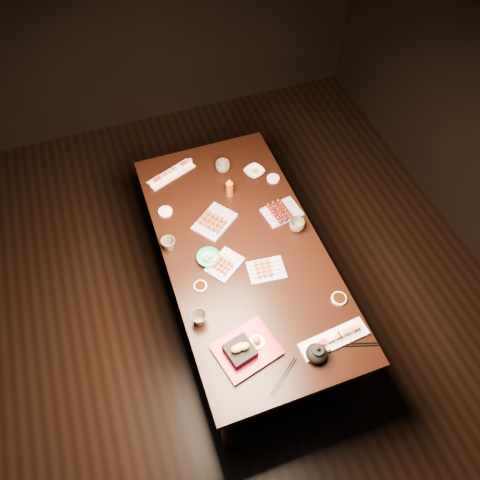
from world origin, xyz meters
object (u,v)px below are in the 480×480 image
(teacup_mid_right, at_px, (297,225))
(condiment_bottle, at_px, (230,187))
(dining_table, at_px, (243,281))
(tempura_tray, at_px, (247,346))
(yakitori_plate_left, at_px, (214,219))
(teacup_far_left, at_px, (169,244))
(edamame_bowl_green, at_px, (209,258))
(teacup_near_left, at_px, (199,318))
(sushi_platter_far, at_px, (171,173))
(yakitori_plate_center, at_px, (225,263))
(edamame_bowl_cream, at_px, (254,172))
(yakitori_plate_right, at_px, (266,268))
(teapot, at_px, (317,352))
(sushi_platter_near, at_px, (334,338))
(teacup_far_right, at_px, (223,167))

(teacup_mid_right, height_order, condiment_bottle, condiment_bottle)
(dining_table, distance_m, tempura_tray, 0.76)
(yakitori_plate_left, distance_m, teacup_far_left, 0.32)
(edamame_bowl_green, distance_m, teacup_near_left, 0.39)
(dining_table, bearing_deg, teacup_mid_right, 1.26)
(dining_table, bearing_deg, sushi_platter_far, 105.83)
(yakitori_plate_center, height_order, yakitori_plate_left, yakitori_plate_left)
(sushi_platter_far, height_order, yakitori_plate_left, yakitori_plate_left)
(yakitori_plate_left, bearing_deg, teacup_mid_right, -61.98)
(tempura_tray, bearing_deg, teacup_mid_right, 34.85)
(edamame_bowl_cream, relative_size, tempura_tray, 0.40)
(yakitori_plate_right, relative_size, teapot, 1.62)
(tempura_tray, height_order, teacup_mid_right, tempura_tray)
(edamame_bowl_green, distance_m, teacup_mid_right, 0.56)
(teacup_mid_right, relative_size, teapot, 0.73)
(tempura_tray, height_order, teapot, tempura_tray)
(teacup_near_left, bearing_deg, sushi_platter_far, 83.16)
(yakitori_plate_left, height_order, teapot, teapot)
(dining_table, bearing_deg, edamame_bowl_green, 179.78)
(sushi_platter_near, distance_m, teacup_near_left, 0.70)
(teacup_mid_right, relative_size, condiment_bottle, 0.65)
(teapot, bearing_deg, tempura_tray, 168.29)
(yakitori_plate_right, xyz_separation_m, teacup_near_left, (-0.44, -0.17, 0.01))
(yakitori_plate_right, bearing_deg, teapot, -78.54)
(edamame_bowl_cream, xyz_separation_m, teacup_far_left, (-0.68, -0.39, 0.02))
(yakitori_plate_left, height_order, teacup_far_left, teacup_far_left)
(condiment_bottle, bearing_deg, edamame_bowl_cream, 30.04)
(sushi_platter_near, relative_size, teacup_near_left, 4.24)
(teacup_mid_right, distance_m, teacup_far_left, 0.76)
(edamame_bowl_green, bearing_deg, edamame_bowl_cream, 48.61)
(teapot, bearing_deg, sushi_platter_near, 35.07)
(yakitori_plate_left, relative_size, tempura_tray, 0.81)
(sushi_platter_near, height_order, teacup_mid_right, teacup_mid_right)
(tempura_tray, bearing_deg, dining_table, 57.96)
(tempura_tray, xyz_separation_m, teapot, (0.31, -0.14, -0.00))
(edamame_bowl_cream, bearing_deg, condiment_bottle, -149.96)
(dining_table, xyz_separation_m, sushi_platter_far, (-0.24, 0.71, 0.40))
(teacup_far_right, distance_m, condiment_bottle, 0.22)
(teacup_far_left, height_order, condiment_bottle, condiment_bottle)
(yakitori_plate_center, bearing_deg, teacup_mid_right, -22.91)
(teacup_far_left, bearing_deg, sushi_platter_far, 74.21)
(tempura_tray, distance_m, teacup_far_right, 1.26)
(sushi_platter_far, height_order, teacup_far_right, teacup_far_right)
(yakitori_plate_right, height_order, edamame_bowl_cream, yakitori_plate_right)
(yakitori_plate_center, height_order, teacup_far_right, teacup_far_right)
(tempura_tray, bearing_deg, yakitori_plate_right, 42.84)
(tempura_tray, bearing_deg, edamame_bowl_green, 77.74)
(yakitori_plate_center, bearing_deg, edamame_bowl_cream, 21.65)
(dining_table, relative_size, teacup_far_left, 21.66)
(yakitori_plate_center, xyz_separation_m, teapot, (0.26, -0.66, 0.03))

